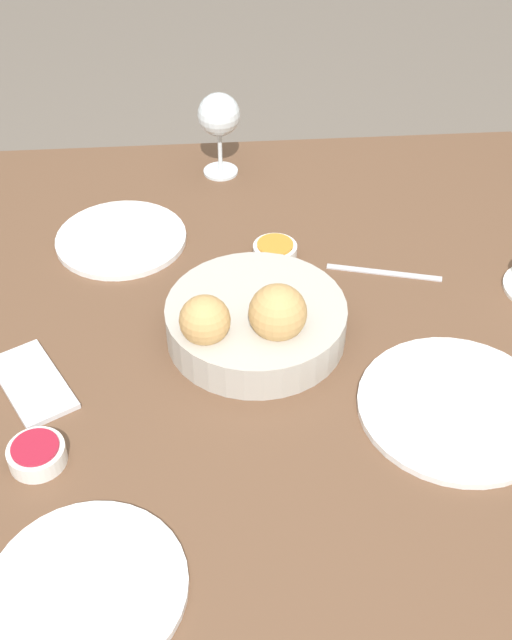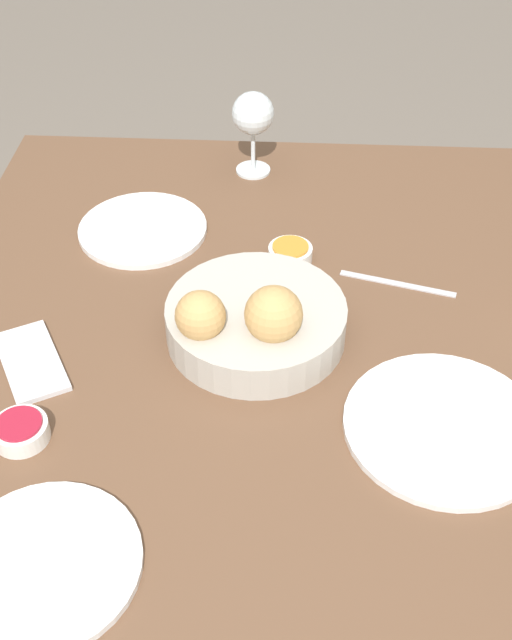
% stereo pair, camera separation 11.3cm
% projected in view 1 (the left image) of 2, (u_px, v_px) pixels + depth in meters
% --- Properties ---
extents(ground_plane, '(10.00, 10.00, 0.00)m').
position_uv_depth(ground_plane, '(275.00, 634.00, 1.59)').
color(ground_plane, '#6B6056').
extents(dining_table, '(1.29, 1.06, 0.74)m').
position_uv_depth(dining_table, '(282.00, 415.00, 1.16)').
color(dining_table, brown).
rests_on(dining_table, ground_plane).
extents(bread_basket, '(0.26, 0.26, 0.12)m').
position_uv_depth(bread_basket, '(255.00, 320.00, 1.13)').
color(bread_basket, '#B2ADA3').
rests_on(bread_basket, dining_table).
extents(plate_near_left, '(0.22, 0.22, 0.01)m').
position_uv_depth(plate_near_left, '(121.00, 239.00, 1.33)').
color(plate_near_left, white).
rests_on(plate_near_left, dining_table).
extents(plate_near_right, '(0.22, 0.22, 0.01)m').
position_uv_depth(plate_near_right, '(87.00, 587.00, 0.85)').
color(plate_near_right, white).
rests_on(plate_near_right, dining_table).
extents(plate_far_center, '(0.26, 0.26, 0.01)m').
position_uv_depth(plate_far_center, '(456.00, 407.00, 1.04)').
color(plate_far_center, white).
rests_on(plate_far_center, dining_table).
extents(wine_glass, '(0.08, 0.08, 0.16)m').
position_uv_depth(wine_glass, '(219.00, 117.00, 1.42)').
color(wine_glass, silver).
rests_on(wine_glass, dining_table).
extents(jam_bowl_berry, '(0.07, 0.07, 0.03)m').
position_uv_depth(jam_bowl_berry, '(37.00, 454.00, 0.97)').
color(jam_bowl_berry, white).
rests_on(jam_bowl_berry, dining_table).
extents(jam_bowl_honey, '(0.07, 0.07, 0.03)m').
position_uv_depth(jam_bowl_honey, '(275.00, 251.00, 1.29)').
color(jam_bowl_honey, white).
rests_on(jam_bowl_honey, dining_table).
extents(knife_silver, '(0.06, 0.18, 0.00)m').
position_uv_depth(knife_silver, '(384.00, 273.00, 1.26)').
color(knife_silver, '#B7B7BC').
rests_on(knife_silver, dining_table).
extents(cell_phone, '(0.17, 0.14, 0.01)m').
position_uv_depth(cell_phone, '(32.00, 385.00, 1.08)').
color(cell_phone, silver).
rests_on(cell_phone, dining_table).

